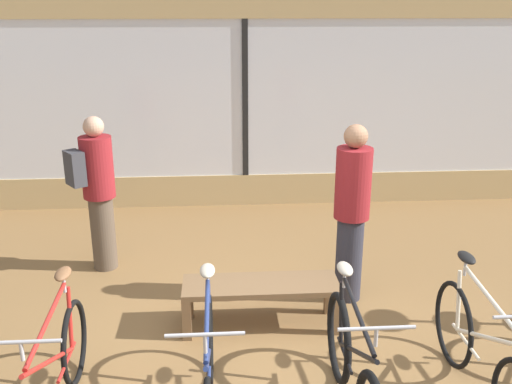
# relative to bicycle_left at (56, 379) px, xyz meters

# --- Properties ---
(ground_plane) EXTENTS (24.00, 24.00, 0.00)m
(ground_plane) POSITION_rel_bicycle_left_xyz_m (1.52, 0.43, -0.38)
(ground_plane) COLOR olive
(shop_back_wall) EXTENTS (12.00, 0.08, 3.20)m
(shop_back_wall) POSITION_rel_bicycle_left_xyz_m (1.52, 4.48, 1.26)
(shop_back_wall) COLOR tan
(shop_back_wall) RESTS_ON ground_plane
(bicycle_left) EXTENTS (0.46, 1.73, 1.01)m
(bicycle_left) POSITION_rel_bicycle_left_xyz_m (0.00, 0.00, 0.00)
(bicycle_left) COLOR black
(bicycle_left) RESTS_ON ground_plane
(bicycle_center_left) EXTENTS (0.46, 1.73, 1.03)m
(bicycle_center_left) POSITION_rel_bicycle_left_xyz_m (1.04, -0.04, 0.01)
(bicycle_center_left) COLOR black
(bicycle_center_left) RESTS_ON ground_plane
(bicycle_center_right) EXTENTS (0.46, 1.70, 1.04)m
(bicycle_center_right) POSITION_rel_bicycle_left_xyz_m (2.04, -0.07, 0.01)
(bicycle_center_right) COLOR black
(bicycle_center_right) RESTS_ON ground_plane
(bicycle_right) EXTENTS (0.46, 1.75, 1.03)m
(bicycle_right) POSITION_rel_bicycle_left_xyz_m (3.00, 0.04, 0.02)
(bicycle_right) COLOR black
(bicycle_right) RESTS_ON ground_plane
(display_bench) EXTENTS (1.40, 0.44, 0.43)m
(display_bench) POSITION_rel_bicycle_left_xyz_m (1.49, 1.20, -0.02)
(display_bench) COLOR brown
(display_bench) RESTS_ON ground_plane
(customer_near_rack) EXTENTS (0.56, 0.52, 1.70)m
(customer_near_rack) POSITION_rel_bicycle_left_xyz_m (-0.16, 2.50, 0.54)
(customer_near_rack) COLOR brown
(customer_near_rack) RESTS_ON ground_plane
(customer_by_window) EXTENTS (0.40, 0.40, 1.76)m
(customer_by_window) POSITION_rel_bicycle_left_xyz_m (2.39, 1.66, 0.55)
(customer_by_window) COLOR #2D2D38
(customer_by_window) RESTS_ON ground_plane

